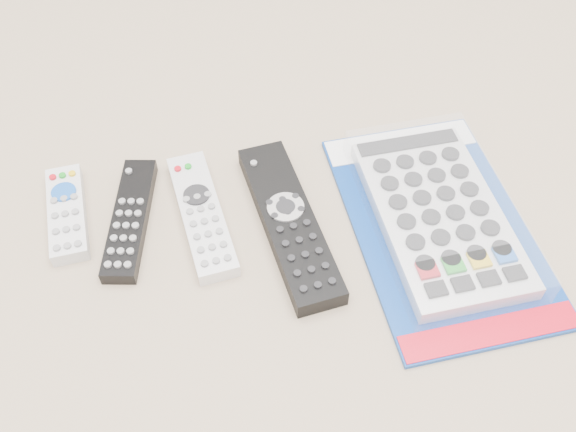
{
  "coord_description": "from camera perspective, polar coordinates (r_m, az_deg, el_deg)",
  "views": [
    {
      "loc": [
        -0.03,
        -0.51,
        0.63
      ],
      "look_at": [
        0.04,
        -0.02,
        0.01
      ],
      "focal_mm": 40.0,
      "sensor_mm": 36.0,
      "label": 1
    }
  ],
  "objects": [
    {
      "name": "remote_large_black",
      "position": [
        0.79,
        0.11,
        -0.56
      ],
      "size": [
        0.1,
        0.26,
        0.03
      ],
      "rotation": [
        0.0,
        0.0,
        0.17
      ],
      "color": "black",
      "rests_on": "ground"
    },
    {
      "name": "remote_silver_dvd",
      "position": [
        0.81,
        -7.68,
        0.13
      ],
      "size": [
        0.08,
        0.2,
        0.02
      ],
      "rotation": [
        0.0,
        0.0,
        0.17
      ],
      "color": "silver",
      "rests_on": "ground"
    },
    {
      "name": "remote_slim_black",
      "position": [
        0.82,
        -13.86,
        -0.26
      ],
      "size": [
        0.07,
        0.19,
        0.02
      ],
      "rotation": [
        0.0,
        0.0,
        -0.15
      ],
      "color": "black",
      "rests_on": "ground"
    },
    {
      "name": "jumbo_remote_packaged",
      "position": [
        0.81,
        13.32,
        0.17
      ],
      "size": [
        0.24,
        0.36,
        0.05
      ],
      "rotation": [
        0.0,
        0.0,
        0.09
      ],
      "color": "navy",
      "rests_on": "ground"
    },
    {
      "name": "remote_small_grey",
      "position": [
        0.85,
        -19.06,
        0.27
      ],
      "size": [
        0.06,
        0.15,
        0.02
      ],
      "rotation": [
        0.0,
        0.0,
        0.13
      ],
      "color": "silver",
      "rests_on": "ground"
    }
  ]
}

